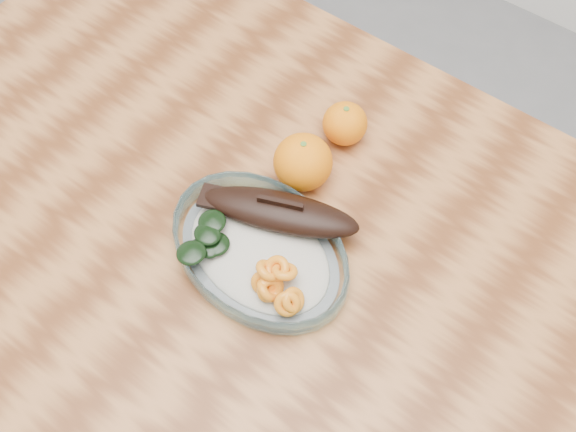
{
  "coord_description": "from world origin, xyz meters",
  "views": [
    {
      "loc": [
        0.34,
        -0.37,
        1.56
      ],
      "look_at": [
        0.04,
        0.04,
        0.77
      ],
      "focal_mm": 45.0,
      "sensor_mm": 36.0,
      "label": 1
    }
  ],
  "objects": [
    {
      "name": "dining_table",
      "position": [
        0.0,
        0.0,
        0.65
      ],
      "size": [
        1.2,
        0.8,
        0.75
      ],
      "color": "brown",
      "rests_on": "ground"
    },
    {
      "name": "ground",
      "position": [
        0.0,
        0.0,
        0.0
      ],
      "size": [
        3.0,
        3.0,
        0.0
      ],
      "primitive_type": "plane",
      "color": "slate",
      "rests_on": "ground"
    },
    {
      "name": "plated_meal",
      "position": [
        0.04,
        -0.02,
        0.77
      ],
      "size": [
        0.53,
        0.53,
        0.07
      ],
      "rotation": [
        0.0,
        0.0,
        -0.14
      ],
      "color": "white",
      "rests_on": "dining_table"
    },
    {
      "name": "orange_left",
      "position": [
        0.01,
        0.11,
        0.79
      ],
      "size": [
        0.08,
        0.08,
        0.08
      ],
      "primitive_type": "sphere",
      "color": "orange",
      "rests_on": "dining_table"
    },
    {
      "name": "orange_right",
      "position": [
        0.01,
        0.2,
        0.78
      ],
      "size": [
        0.06,
        0.06,
        0.06
      ],
      "primitive_type": "sphere",
      "color": "orange",
      "rests_on": "dining_table"
    }
  ]
}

